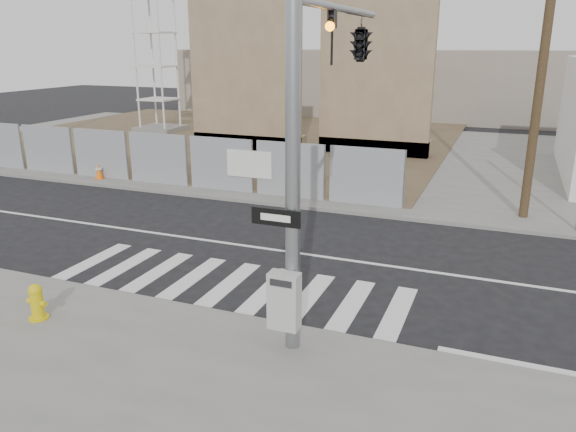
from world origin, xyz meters
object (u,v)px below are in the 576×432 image
at_px(fire_hydrant, 37,302).
at_px(traffic_cone_b, 99,171).
at_px(traffic_cone_c, 166,174).
at_px(signal_pole, 341,79).
at_px(traffic_cone_d, 293,188).

distance_m(fire_hydrant, traffic_cone_b, 12.64).
height_order(fire_hydrant, traffic_cone_c, fire_hydrant).
bearing_deg(signal_pole, fire_hydrant, -144.79).
bearing_deg(traffic_cone_c, traffic_cone_d, -5.65).
bearing_deg(traffic_cone_b, fire_hydrant, -55.87).
height_order(signal_pole, traffic_cone_c, signal_pole).
height_order(traffic_cone_b, traffic_cone_d, traffic_cone_d).
height_order(traffic_cone_b, traffic_cone_c, traffic_cone_b).
relative_size(traffic_cone_b, traffic_cone_c, 1.06).
xyz_separation_m(signal_pole, fire_hydrant, (-5.18, -3.65, -4.29)).
xyz_separation_m(fire_hydrant, traffic_cone_d, (1.43, 10.58, 0.01)).
relative_size(signal_pole, traffic_cone_c, 11.32).
bearing_deg(traffic_cone_b, traffic_cone_c, 13.94).
bearing_deg(signal_pole, traffic_cone_c, 141.71).
bearing_deg(signal_pole, traffic_cone_d, 118.40).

